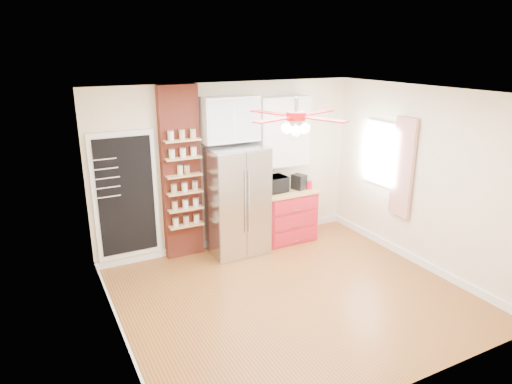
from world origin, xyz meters
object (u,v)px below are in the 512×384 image
canister_left (309,185)px  pantry_jar_oats (180,170)px  red_cabinet (286,215)px  toaster_oven (272,185)px  fridge (236,201)px  ceiling_fan (296,116)px  coffee_maker (299,182)px

canister_left → pantry_jar_oats: pantry_jar_oats is taller
red_cabinet → pantry_jar_oats: 2.07m
toaster_oven → red_cabinet: bearing=-6.5°
red_cabinet → toaster_oven: 0.64m
fridge → ceiling_fan: size_ratio=1.25×
red_cabinet → ceiling_fan: ceiling_fan is taller
fridge → pantry_jar_oats: 1.04m
ceiling_fan → pantry_jar_oats: ceiling_fan is taller
canister_left → pantry_jar_oats: (-2.19, 0.23, 0.47)m
red_cabinet → canister_left: canister_left is taller
ceiling_fan → toaster_oven: ceiling_fan is taller
ceiling_fan → pantry_jar_oats: size_ratio=10.06×
coffee_maker → canister_left: (0.16, -0.07, -0.05)m
coffee_maker → toaster_oven: bearing=155.6°
toaster_oven → canister_left: toaster_oven is taller
toaster_oven → coffee_maker: 0.49m
fridge → ceiling_fan: (0.05, -1.63, 1.55)m
fridge → red_cabinet: size_ratio=1.86×
pantry_jar_oats → coffee_maker: bearing=-4.8°
red_cabinet → coffee_maker: 0.61m
ceiling_fan → toaster_oven: size_ratio=2.94×
fridge → coffee_maker: fridge is taller
fridge → toaster_oven: (0.69, 0.06, 0.16)m
toaster_oven → canister_left: size_ratio=3.14×
ceiling_fan → coffee_maker: ceiling_fan is taller
pantry_jar_oats → canister_left: bearing=-6.1°
canister_left → pantry_jar_oats: bearing=173.9°
red_cabinet → pantry_jar_oats: (-1.82, 0.12, 0.99)m
fridge → pantry_jar_oats: fridge is taller
pantry_jar_oats → red_cabinet: bearing=-3.8°
coffee_maker → red_cabinet: bearing=149.6°
red_cabinet → coffee_maker: size_ratio=3.70×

